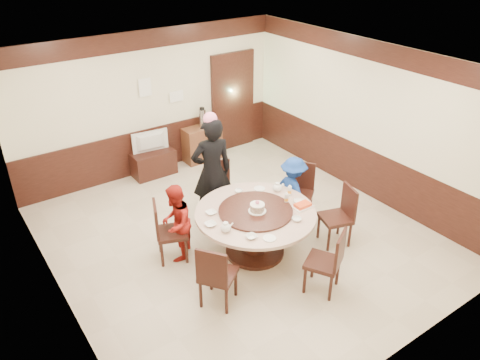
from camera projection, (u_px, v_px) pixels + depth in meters
room at (239, 178)px, 7.11m from camera, size 6.00×6.04×2.84m
banquet_table at (255, 224)px, 6.99m from camera, size 1.80×1.80×0.78m
chair_0 at (299, 202)px, 7.98m from camera, size 0.62×0.62×0.97m
chair_1 at (221, 200)px, 8.03m from camera, size 0.56×0.56×0.97m
chair_2 at (171, 241)px, 6.99m from camera, size 0.57×0.57×0.97m
chair_3 at (218, 284)px, 6.15m from camera, size 0.62×0.61×0.97m
chair_4 at (324, 271)px, 6.38m from camera, size 0.60×0.60×0.97m
chair_5 at (336, 226)px, 7.34m from camera, size 0.56×0.55×0.97m
person_standing at (212, 172)px, 7.58m from camera, size 0.77×0.59×1.87m
person_red at (176, 223)px, 6.87m from camera, size 0.73×0.75×1.21m
person_blue at (293, 191)px, 7.72m from camera, size 0.46×0.78×1.19m
birthday_cake at (257, 208)px, 6.80m from camera, size 0.26×0.26×0.18m
teapot_left at (226, 228)px, 6.41m from camera, size 0.17×0.15×0.13m
teapot_right at (277, 188)px, 7.38m from camera, size 0.17×0.15×0.13m
bowl_0 at (211, 213)px, 6.82m from camera, size 0.15×0.15×0.04m
bowl_1 at (297, 219)px, 6.66m from camera, size 0.14×0.14×0.04m
bowl_2 at (251, 237)px, 6.30m from camera, size 0.15×0.15×0.04m
bowl_3 at (298, 202)px, 7.08m from camera, size 0.15×0.15×0.05m
bowl_4 at (210, 224)px, 6.55m from camera, size 0.16×0.16×0.04m
bowl_5 at (239, 191)px, 7.37m from camera, size 0.13×0.13×0.04m
saucer_near at (269, 238)px, 6.29m from camera, size 0.18×0.18×0.01m
saucer_far at (259, 189)px, 7.46m from camera, size 0.18×0.18×0.01m
shrimp_platter at (303, 206)px, 6.97m from camera, size 0.30×0.20×0.06m
bottle_0 at (286, 199)px, 7.05m from camera, size 0.06×0.06×0.16m
bottle_1 at (290, 191)px, 7.25m from camera, size 0.06×0.06×0.16m
tv_stand at (153, 163)px, 9.38m from camera, size 0.85×0.45×0.50m
television at (151, 142)px, 9.16m from camera, size 0.73×0.17×0.42m
side_cabinet at (202, 143)px, 9.92m from camera, size 0.80×0.40×0.75m
thermos at (202, 118)px, 9.67m from camera, size 0.15×0.15×0.38m
notice_left at (145, 87)px, 8.84m from camera, size 0.25×0.00×0.35m
notice_right at (177, 96)px, 9.31m from camera, size 0.30×0.00×0.22m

